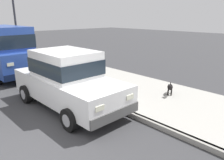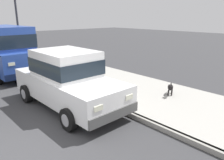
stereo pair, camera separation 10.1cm
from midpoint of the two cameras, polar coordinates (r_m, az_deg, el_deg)
The scene contains 8 objects.
ground_plane at distance 5.65m, azimuth -22.05°, elevation -16.94°, with size 80.00×80.00×0.00m, color #38383A.
curb at distance 7.14m, azimuth 2.71°, elevation -7.82°, with size 0.16×64.00×0.14m, color gray.
sidewalk at distance 8.41m, azimuth 11.44°, elevation -4.28°, with size 3.60×64.00×0.14m, color #A8A59E.
car_white_sedan at distance 7.42m, azimuth -11.21°, elevation 0.35°, with size 2.08×4.62×1.92m.
car_blue_van at distance 12.54m, azimuth -25.87°, elevation 7.45°, with size 2.19×4.93×2.52m.
dog_black at distance 8.42m, azimuth 15.37°, elevation -1.95°, with size 0.68×0.44×0.49m.
fire_hydrant at distance 9.14m, azimuth -6.78°, elevation 0.29°, with size 0.34×0.24×0.72m.
street_lamp at distance 14.74m, azimuth -23.45°, elevation 14.77°, with size 0.36×0.36×4.42m.
Camera 2 is at (-1.39, -4.61, 3.00)m, focal length 34.92 mm.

